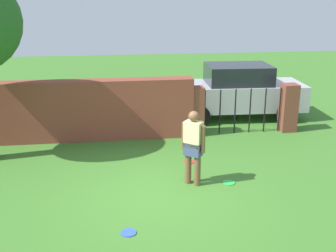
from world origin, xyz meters
The scene contains 8 objects.
ground_plane centered at (0.00, 0.00, 0.00)m, with size 40.00×40.00×0.00m, color #3D7528.
brick_wall centered at (-1.50, 3.60, 0.83)m, with size 5.75×0.50×1.67m, color brown.
person centered at (0.79, 0.38, 0.90)m, with size 0.44×0.39×1.62m.
fence_gate centered at (2.86, 3.60, 0.70)m, with size 3.21×0.44×1.40m.
car centered at (3.16, 5.20, 0.86)m, with size 4.27×2.06×1.72m.
frisbee_red centered at (0.94, 1.59, 0.01)m, with size 0.27×0.27×0.02m, color red.
frisbee_blue centered at (-0.66, -1.39, 0.01)m, with size 0.27×0.27×0.02m, color blue.
frisbee_green centered at (1.57, 0.31, 0.01)m, with size 0.27×0.27×0.02m, color green.
Camera 1 is at (-0.84, -7.78, 3.95)m, focal length 45.40 mm.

